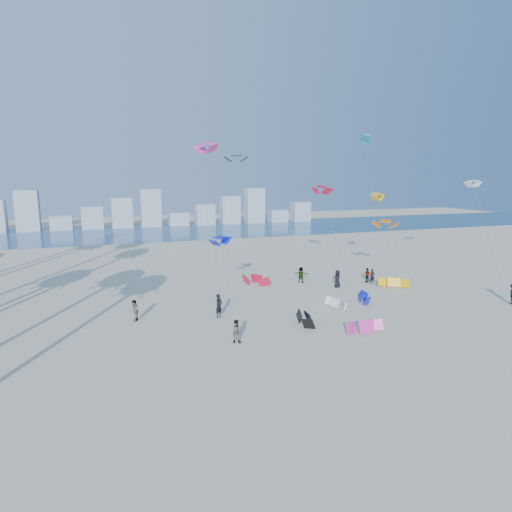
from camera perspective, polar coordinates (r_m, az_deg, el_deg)
name	(u,v)px	position (r m, az deg, el deg)	size (l,w,h in m)	color
ground	(307,403)	(22.85, 6.78, -18.68)	(220.00, 220.00, 0.00)	beige
ocean	(150,232)	(90.95, -13.80, 3.08)	(220.00, 220.00, 0.00)	navy
kitesurfer_near	(219,306)	(34.88, -4.91, -6.54)	(0.69, 0.45, 1.90)	black
kitesurfer_mid	(236,331)	(29.72, -2.68, -9.86)	(0.78, 0.61, 1.60)	gray
kitesurfers_far	(356,285)	(42.54, 13.06, -3.77)	(32.89, 14.92, 1.91)	black
grounded_kites	(334,298)	(39.10, 10.19, -5.53)	(15.70, 18.42, 1.01)	black
flying_kites	(315,174)	(46.81, 7.72, 10.61)	(32.82, 21.14, 16.14)	#0C16D6
distant_skyline	(139,213)	(100.44, -15.16, 5.45)	(85.00, 3.00, 8.40)	#9EADBF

